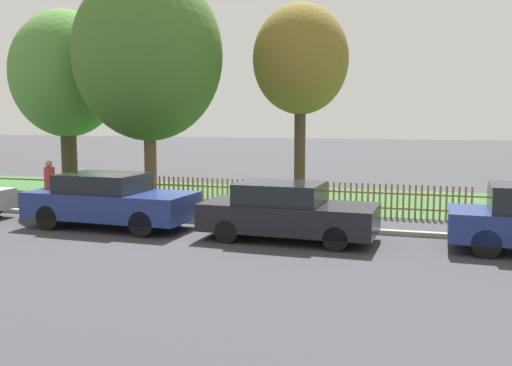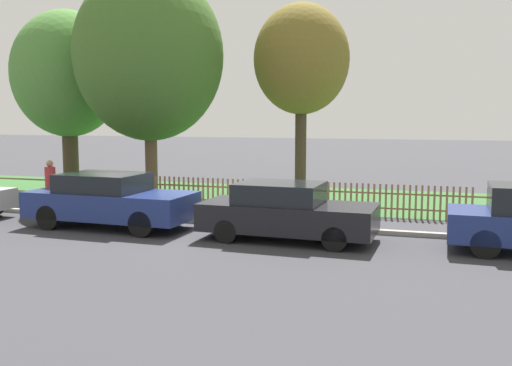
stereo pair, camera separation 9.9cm
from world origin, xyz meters
The scene contains 11 objects.
ground_plane centered at (0.00, 0.00, 0.00)m, with size 120.00×120.00×0.00m, color #38383D.
kerb_stone centered at (0.00, 0.10, 0.06)m, with size 36.82×0.20×0.12m, color #9E998E.
grass_strip centered at (0.00, 5.77, 0.01)m, with size 36.82×6.44×0.01m, color #33602D.
park_fence centered at (0.00, 2.57, 0.50)m, with size 36.82×0.05×1.00m.
parked_car_black_saloon centered at (-2.64, -1.13, 0.75)m, with size 4.55×1.98×1.46m.
parked_car_navy_estate centered at (2.29, -1.25, 0.70)m, with size 4.24×1.89×1.39m.
covered_motorcycle centered at (1.91, 0.76, 0.65)m, with size 1.85×0.74×1.07m.
tree_nearest_kerb centered at (-8.34, 5.28, 4.61)m, with size 4.33×4.33×7.14m.
tree_behind_motorcycle centered at (-4.16, 4.21, 5.13)m, with size 5.31×5.31×8.20m.
tree_mid_park centered at (0.95, 6.17, 5.00)m, with size 3.48×3.48×7.04m.
pedestrian_near_fence centered at (-5.80, 0.60, 0.91)m, with size 0.41×0.41×1.61m.
Camera 2 is at (5.60, -14.43, 3.00)m, focal length 40.00 mm.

